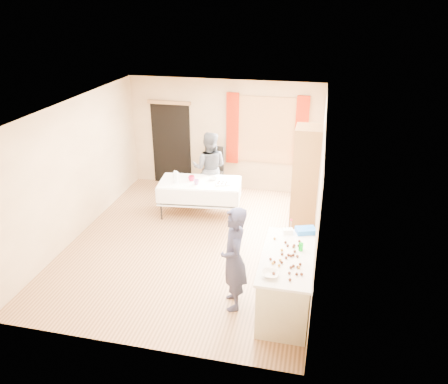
% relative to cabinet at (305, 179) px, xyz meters
% --- Properties ---
extents(floor, '(4.50, 5.50, 0.02)m').
position_rel_cabinet_xyz_m(floor, '(-1.99, -1.08, -1.05)').
color(floor, '#9E7047').
rests_on(floor, ground).
extents(ceiling, '(4.50, 5.50, 0.02)m').
position_rel_cabinet_xyz_m(ceiling, '(-1.99, -1.08, 1.57)').
color(ceiling, white).
rests_on(ceiling, floor).
extents(wall_back, '(4.50, 0.02, 2.60)m').
position_rel_cabinet_xyz_m(wall_back, '(-1.99, 1.68, 0.26)').
color(wall_back, tan).
rests_on(wall_back, floor).
extents(wall_front, '(4.50, 0.02, 2.60)m').
position_rel_cabinet_xyz_m(wall_front, '(-1.99, -3.84, 0.26)').
color(wall_front, tan).
rests_on(wall_front, floor).
extents(wall_left, '(0.02, 5.50, 2.60)m').
position_rel_cabinet_xyz_m(wall_left, '(-4.25, -1.08, 0.26)').
color(wall_left, tan).
rests_on(wall_left, floor).
extents(wall_right, '(0.02, 5.50, 2.60)m').
position_rel_cabinet_xyz_m(wall_right, '(0.27, -1.08, 0.26)').
color(wall_right, tan).
rests_on(wall_right, floor).
extents(window_frame, '(1.32, 0.06, 1.52)m').
position_rel_cabinet_xyz_m(window_frame, '(-0.99, 1.64, 0.46)').
color(window_frame, olive).
rests_on(window_frame, wall_back).
extents(window_pane, '(1.20, 0.02, 1.40)m').
position_rel_cabinet_xyz_m(window_pane, '(-0.99, 1.62, 0.46)').
color(window_pane, white).
rests_on(window_pane, wall_back).
extents(curtain_left, '(0.28, 0.06, 1.65)m').
position_rel_cabinet_xyz_m(curtain_left, '(-1.77, 1.59, 0.46)').
color(curtain_left, '#911803').
rests_on(curtain_left, wall_back).
extents(curtain_right, '(0.28, 0.06, 1.65)m').
position_rel_cabinet_xyz_m(curtain_right, '(-0.21, 1.59, 0.46)').
color(curtain_right, '#911803').
rests_on(curtain_right, wall_back).
extents(doorway, '(0.95, 0.04, 2.00)m').
position_rel_cabinet_xyz_m(doorway, '(-3.29, 1.65, -0.04)').
color(doorway, black).
rests_on(doorway, floor).
extents(door_lintel, '(1.05, 0.06, 0.08)m').
position_rel_cabinet_xyz_m(door_lintel, '(-3.29, 1.62, 0.98)').
color(door_lintel, olive).
rests_on(door_lintel, wall_back).
extents(cabinet, '(0.50, 0.60, 2.09)m').
position_rel_cabinet_xyz_m(cabinet, '(0.00, 0.00, 0.00)').
color(cabinet, brown).
rests_on(cabinet, floor).
extents(counter, '(0.75, 1.59, 0.91)m').
position_rel_cabinet_xyz_m(counter, '(-0.10, -2.58, -0.59)').
color(counter, beige).
rests_on(counter, floor).
extents(party_table, '(1.78, 1.05, 0.75)m').
position_rel_cabinet_xyz_m(party_table, '(-2.16, 0.13, -0.60)').
color(party_table, black).
rests_on(party_table, floor).
extents(chair, '(0.51, 0.51, 1.11)m').
position_rel_cabinet_xyz_m(chair, '(-2.18, 1.24, -0.71)').
color(chair, black).
rests_on(chair, floor).
extents(girl, '(0.82, 0.73, 1.62)m').
position_rel_cabinet_xyz_m(girl, '(-0.87, -2.69, -0.23)').
color(girl, '#1F203B').
rests_on(girl, floor).
extents(woman, '(0.89, 0.75, 1.63)m').
position_rel_cabinet_xyz_m(woman, '(-2.12, 0.78, -0.23)').
color(woman, black).
rests_on(woman, floor).
extents(soda_can, '(0.08, 0.08, 0.12)m').
position_rel_cabinet_xyz_m(soda_can, '(0.07, -2.40, -0.07)').
color(soda_can, '#089A17').
rests_on(soda_can, counter).
extents(mixing_bowl, '(0.24, 0.24, 0.06)m').
position_rel_cabinet_xyz_m(mixing_bowl, '(-0.29, -3.13, -0.11)').
color(mixing_bowl, white).
rests_on(mixing_bowl, counter).
extents(foam_block, '(0.17, 0.13, 0.08)m').
position_rel_cabinet_xyz_m(foam_block, '(-0.16, -1.94, -0.09)').
color(foam_block, white).
rests_on(foam_block, counter).
extents(blue_basket, '(0.35, 0.29, 0.08)m').
position_rel_cabinet_xyz_m(blue_basket, '(0.11, -1.86, -0.09)').
color(blue_basket, blue).
rests_on(blue_basket, counter).
extents(pitcher, '(0.13, 0.13, 0.22)m').
position_rel_cabinet_xyz_m(pitcher, '(-2.62, -0.03, -0.18)').
color(pitcher, silver).
rests_on(pitcher, party_table).
extents(cup_red, '(0.18, 0.18, 0.11)m').
position_rel_cabinet_xyz_m(cup_red, '(-2.34, 0.13, -0.24)').
color(cup_red, '#B90A2B').
rests_on(cup_red, party_table).
extents(cup_rainbow, '(0.14, 0.14, 0.11)m').
position_rel_cabinet_xyz_m(cup_rainbow, '(-2.19, -0.05, -0.24)').
color(cup_rainbow, red).
rests_on(cup_rainbow, party_table).
extents(small_bowl, '(0.22, 0.22, 0.05)m').
position_rel_cabinet_xyz_m(small_bowl, '(-1.91, 0.27, -0.27)').
color(small_bowl, white).
rests_on(small_bowl, party_table).
extents(pastry_tray, '(0.33, 0.28, 0.02)m').
position_rel_cabinet_xyz_m(pastry_tray, '(-1.67, 0.09, -0.28)').
color(pastry_tray, white).
rests_on(pastry_tray, party_table).
extents(bottle, '(0.08, 0.08, 0.16)m').
position_rel_cabinet_xyz_m(bottle, '(-2.74, 0.22, -0.21)').
color(bottle, white).
rests_on(bottle, party_table).
extents(cake_balls, '(0.50, 1.05, 0.04)m').
position_rel_cabinet_xyz_m(cake_balls, '(-0.09, -2.68, -0.11)').
color(cake_balls, '#3F2314').
rests_on(cake_balls, counter).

